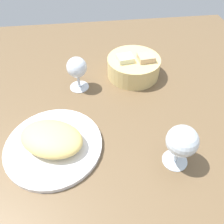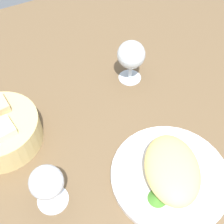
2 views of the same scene
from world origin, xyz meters
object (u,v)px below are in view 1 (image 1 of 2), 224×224
bread_basket (134,66)px  wine_glass_near (182,142)px  plate (54,145)px  wine_glass_far (77,69)px

bread_basket → wine_glass_near: bearing=-84.6°
bread_basket → plate: bearing=-133.3°
plate → wine_glass_far: (7.58, 24.83, 7.10)cm
plate → bread_basket: bread_basket is taller
wine_glass_near → wine_glass_far: wine_glass_near is taller
wine_glass_far → wine_glass_near: bearing=-54.4°
bread_basket → wine_glass_near: (3.56, -38.04, 4.47)cm
wine_glass_near → plate: bearing=164.9°
bread_basket → wine_glass_far: wine_glass_far is taller
bread_basket → wine_glass_far: bearing=-166.9°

